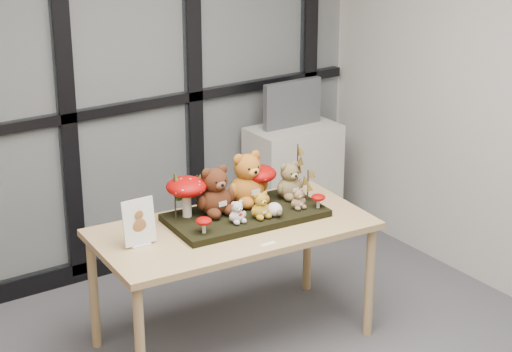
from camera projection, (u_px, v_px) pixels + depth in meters
room_shell at (228, 136)px, 2.99m from camera, size 5.00×5.00×5.00m
display_table at (233, 238)px, 4.85m from camera, size 1.49×0.82×0.68m
diorama_tray at (246, 215)px, 4.91m from camera, size 0.86×0.47×0.04m
bear_pooh_yellow at (247, 175)px, 4.98m from camera, size 0.26×0.24×0.32m
bear_brown_medium at (215, 188)px, 4.84m from camera, size 0.24×0.22×0.29m
bear_tan_back at (289, 178)px, 5.07m from camera, size 0.18×0.17×0.23m
bear_small_yellow at (260, 204)px, 4.81m from camera, size 0.13×0.12×0.16m
bear_white_bow at (237, 210)px, 4.75m from camera, size 0.11×0.10×0.13m
bear_beige_small at (298, 198)px, 4.93m from camera, size 0.10×0.09×0.12m
plush_cream_hedgehog at (274, 209)px, 4.84m from camera, size 0.06×0.06×0.08m
mushroom_back_left at (187, 195)px, 4.81m from camera, size 0.21×0.21×0.24m
mushroom_back_right at (259, 181)px, 5.04m from camera, size 0.19×0.19×0.21m
mushroom_front_left at (204, 224)px, 4.64m from camera, size 0.08×0.08×0.09m
mushroom_front_right at (318, 200)px, 4.95m from camera, size 0.08×0.08×0.08m
sprig_green_far_left at (175, 196)px, 4.78m from camera, size 0.05×0.05×0.25m
sprig_green_mid_left at (197, 193)px, 4.90m from camera, size 0.05×0.05×0.20m
sprig_dry_far_right at (297, 169)px, 5.10m from camera, size 0.05×0.05×0.29m
sprig_dry_mid_right at (308, 185)px, 5.03m from camera, size 0.05×0.05×0.18m
sprig_green_centre at (217, 188)px, 4.96m from camera, size 0.05×0.05×0.20m
sign_holder at (139, 225)px, 4.56m from camera, size 0.17×0.06×0.24m
label_card at (268, 244)px, 4.61m from camera, size 0.08×0.03×0.00m
cabinet at (293, 183)px, 6.20m from camera, size 0.59×0.35×0.79m
monitor at (292, 104)px, 6.02m from camera, size 0.43×0.04×0.30m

